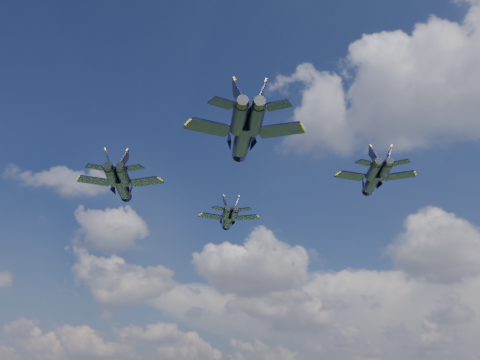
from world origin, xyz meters
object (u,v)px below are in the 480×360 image
(jet_lead, at_px, (228,220))
(jet_right, at_px, (372,181))
(jet_slot, at_px, (243,139))
(jet_left, at_px, (123,187))

(jet_lead, distance_m, jet_right, 30.94)
(jet_lead, distance_m, jet_slot, 41.40)
(jet_left, xyz_separation_m, jet_right, (31.77, 20.31, 1.12))
(jet_left, height_order, jet_right, jet_right)
(jet_slot, bearing_deg, jet_left, 128.20)
(jet_lead, height_order, jet_slot, jet_lead)
(jet_lead, height_order, jet_left, jet_lead)
(jet_right, bearing_deg, jet_left, -178.42)
(jet_slot, bearing_deg, jet_lead, 88.66)
(jet_lead, bearing_deg, jet_right, -50.05)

